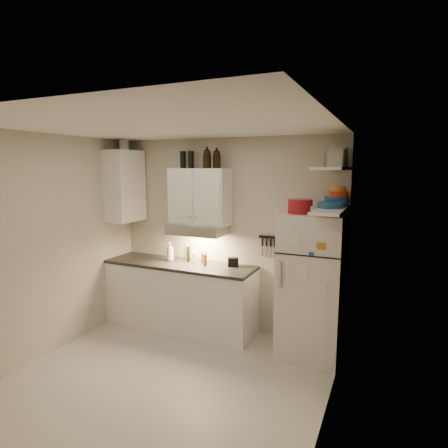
% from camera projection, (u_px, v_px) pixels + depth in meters
% --- Properties ---
extents(floor, '(3.20, 3.00, 0.02)m').
position_uv_depth(floor, '(167.00, 381.00, 3.93)').
color(floor, beige).
rests_on(floor, ground).
extents(ceiling, '(3.20, 3.00, 0.02)m').
position_uv_depth(ceiling, '(161.00, 125.00, 3.54)').
color(ceiling, white).
rests_on(ceiling, ground).
extents(back_wall, '(3.20, 0.02, 2.60)m').
position_uv_depth(back_wall, '(226.00, 235.00, 5.10)').
color(back_wall, '#BFB4A3').
rests_on(back_wall, ground).
extents(left_wall, '(0.02, 3.00, 2.60)m').
position_uv_depth(left_wall, '(48.00, 246.00, 4.39)').
color(left_wall, '#BFB4A3').
rests_on(left_wall, ground).
extents(right_wall, '(0.02, 3.00, 2.60)m').
position_uv_depth(right_wall, '(329.00, 279.00, 3.09)').
color(right_wall, '#BFB4A3').
rests_on(right_wall, ground).
extents(base_cabinet, '(2.10, 0.60, 0.88)m').
position_uv_depth(base_cabinet, '(180.00, 297.00, 5.17)').
color(base_cabinet, white).
rests_on(base_cabinet, floor).
extents(countertop, '(2.10, 0.62, 0.04)m').
position_uv_depth(countertop, '(180.00, 264.00, 5.10)').
color(countertop, '#2C2826').
rests_on(countertop, base_cabinet).
extents(upper_cabinet, '(0.80, 0.33, 0.75)m').
position_uv_depth(upper_cabinet, '(200.00, 197.00, 4.99)').
color(upper_cabinet, white).
rests_on(upper_cabinet, back_wall).
extents(side_cabinet, '(0.33, 0.55, 1.00)m').
position_uv_depth(side_cabinet, '(125.00, 186.00, 5.31)').
color(side_cabinet, white).
rests_on(side_cabinet, left_wall).
extents(range_hood, '(0.76, 0.46, 0.12)m').
position_uv_depth(range_hood, '(198.00, 230.00, 4.99)').
color(range_hood, silver).
rests_on(range_hood, back_wall).
extents(fridge, '(0.70, 0.68, 1.70)m').
position_uv_depth(fridge, '(312.00, 286.00, 4.34)').
color(fridge, silver).
rests_on(fridge, floor).
extents(shelf_hi, '(0.30, 0.95, 0.03)m').
position_uv_depth(shelf_hi, '(333.00, 168.00, 3.94)').
color(shelf_hi, white).
rests_on(shelf_hi, right_wall).
extents(shelf_lo, '(0.30, 0.95, 0.03)m').
position_uv_depth(shelf_lo, '(331.00, 210.00, 4.01)').
color(shelf_lo, white).
rests_on(shelf_lo, right_wall).
extents(knife_strip, '(0.42, 0.02, 0.03)m').
position_uv_depth(knife_strip, '(275.00, 238.00, 4.79)').
color(knife_strip, black).
rests_on(knife_strip, back_wall).
extents(dutch_oven, '(0.36, 0.36, 0.16)m').
position_uv_depth(dutch_oven, '(300.00, 206.00, 4.20)').
color(dutch_oven, maroon).
rests_on(dutch_oven, fridge).
extents(book_stack, '(0.20, 0.24, 0.07)m').
position_uv_depth(book_stack, '(325.00, 212.00, 3.99)').
color(book_stack, '#C67618').
rests_on(book_stack, fridge).
extents(spice_jar, '(0.06, 0.06, 0.09)m').
position_uv_depth(spice_jar, '(312.00, 210.00, 4.11)').
color(spice_jar, silver).
rests_on(spice_jar, fridge).
extents(stock_pot, '(0.35, 0.35, 0.21)m').
position_uv_depth(stock_pot, '(335.00, 158.00, 4.13)').
color(stock_pot, silver).
rests_on(stock_pot, shelf_hi).
extents(tin_a, '(0.23, 0.22, 0.20)m').
position_uv_depth(tin_a, '(332.00, 157.00, 3.87)').
color(tin_a, '#AAAAAD').
rests_on(tin_a, shelf_hi).
extents(tin_b, '(0.19, 0.19, 0.16)m').
position_uv_depth(tin_b, '(336.00, 159.00, 3.59)').
color(tin_b, '#AAAAAD').
rests_on(tin_b, shelf_hi).
extents(bowl_teal, '(0.27, 0.27, 0.11)m').
position_uv_depth(bowl_teal, '(336.00, 201.00, 4.25)').
color(bowl_teal, '#16507D').
rests_on(bowl_teal, shelf_lo).
extents(bowl_orange, '(0.22, 0.22, 0.06)m').
position_uv_depth(bowl_orange, '(338.00, 194.00, 4.23)').
color(bowl_orange, red).
rests_on(bowl_orange, bowl_teal).
extents(bowl_yellow, '(0.17, 0.17, 0.05)m').
position_uv_depth(bowl_yellow, '(338.00, 188.00, 4.23)').
color(bowl_yellow, '#BF8B21').
rests_on(bowl_yellow, bowl_orange).
extents(plates, '(0.35, 0.35, 0.07)m').
position_uv_depth(plates, '(330.00, 205.00, 4.05)').
color(plates, '#16507D').
rests_on(plates, shelf_lo).
extents(growler_a, '(0.12, 0.12, 0.25)m').
position_uv_depth(growler_a, '(207.00, 158.00, 4.78)').
color(growler_a, black).
rests_on(growler_a, upper_cabinet).
extents(growler_b, '(0.14, 0.14, 0.24)m').
position_uv_depth(growler_b, '(217.00, 159.00, 4.78)').
color(growler_b, black).
rests_on(growler_b, upper_cabinet).
extents(thermos_a, '(0.09, 0.09, 0.23)m').
position_uv_depth(thermos_a, '(191.00, 160.00, 5.00)').
color(thermos_a, black).
rests_on(thermos_a, upper_cabinet).
extents(thermos_b, '(0.08, 0.08, 0.23)m').
position_uv_depth(thermos_b, '(183.00, 160.00, 5.07)').
color(thermos_b, black).
rests_on(thermos_b, upper_cabinet).
extents(side_jar, '(0.16, 0.16, 0.18)m').
position_uv_depth(side_jar, '(124.00, 144.00, 5.25)').
color(side_jar, silver).
rests_on(side_jar, side_cabinet).
extents(soap_bottle, '(0.13, 0.13, 0.29)m').
position_uv_depth(soap_bottle, '(170.00, 250.00, 5.21)').
color(soap_bottle, white).
rests_on(soap_bottle, countertop).
extents(pepper_mill, '(0.06, 0.06, 0.16)m').
position_uv_depth(pepper_mill, '(205.00, 260.00, 4.96)').
color(pepper_mill, brown).
rests_on(pepper_mill, countertop).
extents(oil_bottle, '(0.07, 0.07, 0.26)m').
position_uv_depth(oil_bottle, '(187.00, 252.00, 5.17)').
color(oil_bottle, '#45731C').
rests_on(oil_bottle, countertop).
extents(vinegar_bottle, '(0.06, 0.06, 0.22)m').
position_uv_depth(vinegar_bottle, '(188.00, 254.00, 5.16)').
color(vinegar_bottle, black).
rests_on(vinegar_bottle, countertop).
extents(clear_bottle, '(0.06, 0.06, 0.17)m').
position_uv_depth(clear_bottle, '(194.00, 258.00, 5.07)').
color(clear_bottle, silver).
rests_on(clear_bottle, countertop).
extents(red_jar, '(0.07, 0.07, 0.14)m').
position_uv_depth(red_jar, '(204.00, 258.00, 5.10)').
color(red_jar, maroon).
rests_on(red_jar, countertop).
extents(caddy, '(0.17, 0.14, 0.12)m').
position_uv_depth(caddy, '(233.00, 262.00, 4.93)').
color(caddy, black).
rests_on(caddy, countertop).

